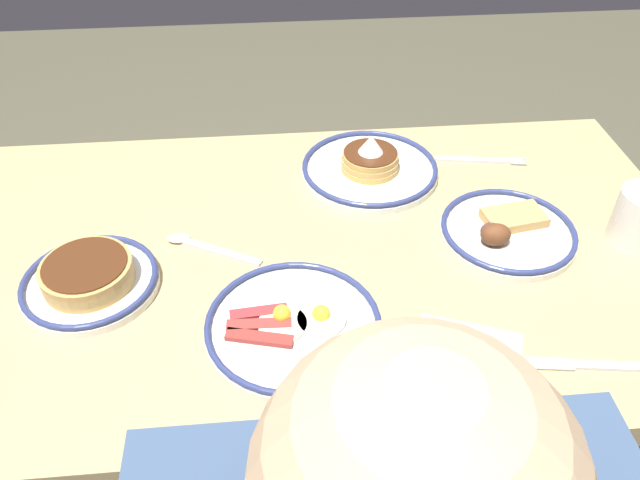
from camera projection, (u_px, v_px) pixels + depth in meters
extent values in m
plane|color=#4E4B39|center=(317.00, 473.00, 1.56)|extent=(6.00, 6.00, 0.00)
cube|color=tan|center=(316.00, 258.00, 1.10)|extent=(1.35, 0.79, 0.04)
cylinder|color=#988357|center=(531.00, 275.00, 1.60)|extent=(0.07, 0.07, 0.70)
cylinder|color=#988357|center=(70.00, 305.00, 1.52)|extent=(0.07, 0.07, 0.70)
cylinder|color=silver|center=(507.00, 233.00, 1.10)|extent=(0.24, 0.24, 0.01)
torus|color=navy|center=(508.00, 228.00, 1.10)|extent=(0.24, 0.24, 0.01)
cube|color=tan|center=(514.00, 218.00, 1.11)|extent=(0.12, 0.08, 0.02)
ellipsoid|color=brown|center=(495.00, 235.00, 1.07)|extent=(0.03, 0.02, 0.02)
ellipsoid|color=brown|center=(491.00, 230.00, 1.08)|extent=(0.04, 0.03, 0.03)
ellipsoid|color=brown|center=(496.00, 235.00, 1.06)|extent=(0.05, 0.04, 0.04)
ellipsoid|color=brown|center=(495.00, 234.00, 1.07)|extent=(0.04, 0.03, 0.03)
cylinder|color=white|center=(369.00, 171.00, 1.25)|extent=(0.27, 0.27, 0.01)
torus|color=navy|center=(370.00, 166.00, 1.25)|extent=(0.27, 0.27, 0.01)
cylinder|color=gold|center=(370.00, 166.00, 1.24)|extent=(0.12, 0.12, 0.01)
cylinder|color=tan|center=(370.00, 161.00, 1.24)|extent=(0.11, 0.11, 0.01)
cylinder|color=gold|center=(370.00, 156.00, 1.23)|extent=(0.11, 0.11, 0.01)
cylinder|color=#4C2814|center=(371.00, 153.00, 1.22)|extent=(0.11, 0.11, 0.00)
cone|color=white|center=(371.00, 144.00, 1.21)|extent=(0.05, 0.05, 0.04)
cylinder|color=silver|center=(293.00, 328.00, 0.93)|extent=(0.27, 0.27, 0.01)
torus|color=navy|center=(293.00, 323.00, 0.93)|extent=(0.26, 0.26, 0.01)
cylinder|color=white|center=(322.00, 320.00, 0.93)|extent=(0.07, 0.07, 0.01)
sphere|color=yellow|center=(321.00, 314.00, 0.93)|extent=(0.03, 0.03, 0.03)
cylinder|color=white|center=(283.00, 325.00, 0.92)|extent=(0.07, 0.07, 0.01)
sphere|color=yellow|center=(282.00, 314.00, 0.93)|extent=(0.03, 0.03, 0.03)
cube|color=#A53032|center=(259.00, 313.00, 0.94)|extent=(0.09, 0.03, 0.01)
cube|color=#933630|center=(259.00, 325.00, 0.92)|extent=(0.10, 0.02, 0.01)
cube|color=#A1322C|center=(259.00, 338.00, 0.90)|extent=(0.10, 0.04, 0.01)
cylinder|color=white|center=(91.00, 285.00, 1.00)|extent=(0.22, 0.22, 0.01)
torus|color=navy|center=(89.00, 279.00, 1.00)|extent=(0.22, 0.22, 0.01)
cylinder|color=gold|center=(89.00, 279.00, 1.00)|extent=(0.14, 0.14, 0.01)
cylinder|color=tan|center=(87.00, 273.00, 0.99)|extent=(0.14, 0.14, 0.01)
cylinder|color=tan|center=(86.00, 268.00, 0.98)|extent=(0.14, 0.14, 0.01)
cylinder|color=#4C2814|center=(84.00, 264.00, 0.98)|extent=(0.13, 0.13, 0.00)
cube|color=white|center=(467.00, 359.00, 0.89)|extent=(0.19, 0.18, 0.00)
cube|color=silver|center=(479.00, 160.00, 1.29)|extent=(0.18, 0.04, 0.01)
cube|color=silver|center=(519.00, 164.00, 1.28)|extent=(0.03, 0.01, 0.00)
cube|color=silver|center=(519.00, 162.00, 1.28)|extent=(0.03, 0.01, 0.00)
cube|color=silver|center=(518.00, 160.00, 1.29)|extent=(0.03, 0.01, 0.00)
cube|color=silver|center=(518.00, 159.00, 1.29)|extent=(0.03, 0.01, 0.00)
cube|color=silver|center=(597.00, 366.00, 0.89)|extent=(0.17, 0.04, 0.01)
cube|color=silver|center=(542.00, 363.00, 0.89)|extent=(0.09, 0.03, 0.00)
cube|color=silver|center=(217.00, 251.00, 1.07)|extent=(0.16, 0.09, 0.01)
ellipsoid|color=silver|center=(179.00, 238.00, 1.10)|extent=(0.04, 0.03, 0.01)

